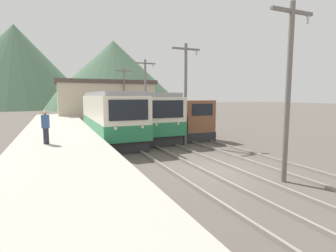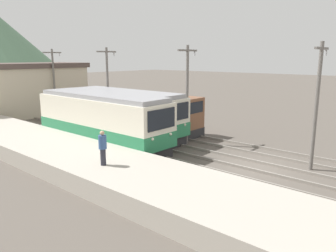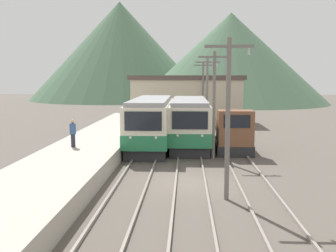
# 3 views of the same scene
# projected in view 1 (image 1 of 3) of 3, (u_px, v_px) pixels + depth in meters

# --- Properties ---
(ground_plane) EXTENTS (200.00, 200.00, 0.00)m
(ground_plane) POSITION_uv_depth(u_px,v_px,m) (211.00, 170.00, 11.88)
(ground_plane) COLOR #564F47
(platform_left) EXTENTS (4.50, 54.00, 0.95)m
(platform_left) POSITION_uv_depth(u_px,v_px,m) (63.00, 176.00, 9.36)
(platform_left) COLOR #ADA599
(platform_left) RESTS_ON ground
(track_left) EXTENTS (1.54, 60.00, 0.14)m
(track_left) POSITION_uv_depth(u_px,v_px,m) (158.00, 175.00, 10.85)
(track_left) COLOR gray
(track_left) RESTS_ON ground
(track_center) EXTENTS (1.54, 60.00, 0.14)m
(track_center) POSITION_uv_depth(u_px,v_px,m) (215.00, 168.00, 11.95)
(track_center) COLOR gray
(track_center) RESTS_ON ground
(track_right) EXTENTS (1.54, 60.00, 0.14)m
(track_right) POSITION_uv_depth(u_px,v_px,m) (265.00, 161.00, 13.14)
(track_right) COLOR gray
(track_right) RESTS_ON ground
(commuter_train_left) EXTENTS (2.84, 10.86, 3.61)m
(commuter_train_left) POSITION_uv_depth(u_px,v_px,m) (110.00, 118.00, 19.58)
(commuter_train_left) COLOR #28282B
(commuter_train_left) RESTS_ON ground
(commuter_train_center) EXTENTS (2.84, 10.37, 3.53)m
(commuter_train_center) POSITION_uv_depth(u_px,v_px,m) (143.00, 116.00, 21.46)
(commuter_train_center) COLOR #28282B
(commuter_train_center) RESTS_ON ground
(shunting_locomotive) EXTENTS (2.40, 4.85, 3.00)m
(shunting_locomotive) POSITION_uv_depth(u_px,v_px,m) (188.00, 123.00, 20.60)
(shunting_locomotive) COLOR #28282B
(shunting_locomotive) RESTS_ON ground
(catenary_mast_near) EXTENTS (2.00, 0.20, 6.74)m
(catenary_mast_near) POSITION_uv_depth(u_px,v_px,m) (289.00, 86.00, 9.82)
(catenary_mast_near) COLOR slate
(catenary_mast_near) RESTS_ON ground
(catenary_mast_mid) EXTENTS (2.00, 0.20, 6.74)m
(catenary_mast_mid) POSITION_uv_depth(u_px,v_px,m) (186.00, 90.00, 17.50)
(catenary_mast_mid) COLOR slate
(catenary_mast_mid) RESTS_ON ground
(catenary_mast_far) EXTENTS (2.00, 0.20, 6.74)m
(catenary_mast_far) POSITION_uv_depth(u_px,v_px,m) (146.00, 92.00, 25.17)
(catenary_mast_far) COLOR slate
(catenary_mast_far) RESTS_ON ground
(catenary_mast_distant) EXTENTS (2.00, 0.20, 6.74)m
(catenary_mast_distant) POSITION_uv_depth(u_px,v_px,m) (124.00, 93.00, 32.84)
(catenary_mast_distant) COLOR slate
(catenary_mast_distant) RESTS_ON ground
(person_on_platform) EXTENTS (0.38, 0.38, 1.67)m
(person_on_platform) POSITION_uv_depth(u_px,v_px,m) (46.00, 126.00, 12.92)
(person_on_platform) COLOR #282833
(person_on_platform) RESTS_ON platform_left
(station_building) EXTENTS (12.60, 6.30, 5.34)m
(station_building) POSITION_uv_depth(u_px,v_px,m) (106.00, 100.00, 35.26)
(station_building) COLOR beige
(station_building) RESTS_ON ground
(mountain_backdrop) EXTENTS (64.53, 51.91, 22.51)m
(mountain_backdrop) POSITION_uv_depth(u_px,v_px,m) (56.00, 70.00, 71.43)
(mountain_backdrop) COLOR #47664C
(mountain_backdrop) RESTS_ON ground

